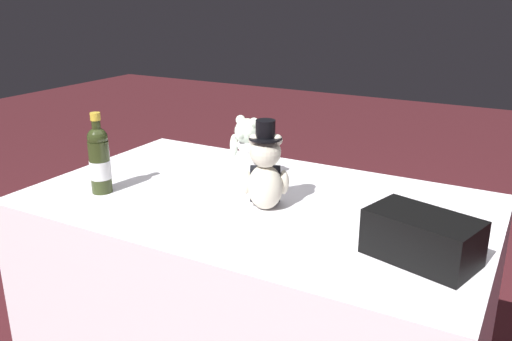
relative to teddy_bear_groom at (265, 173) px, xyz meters
name	(u,v)px	position (x,y,z in m)	size (l,w,h in m)	color
reception_table	(256,300)	(0.06, -0.05, -0.51)	(1.53, 0.92, 0.79)	white
teddy_bear_groom	(265,173)	(0.00, 0.00, 0.00)	(0.14, 0.14, 0.29)	beige
teddy_bear_bride	(250,153)	(0.17, -0.21, -0.01)	(0.17, 0.22, 0.24)	white
champagne_bottle	(99,159)	(0.56, 0.15, 0.00)	(0.07, 0.07, 0.28)	#2C3517
signing_pen	(421,218)	(-0.46, -0.14, -0.11)	(0.07, 0.12, 0.01)	maroon
gift_case_black	(422,237)	(-0.52, 0.11, -0.05)	(0.31, 0.23, 0.12)	black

